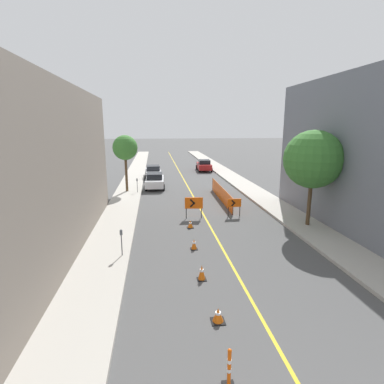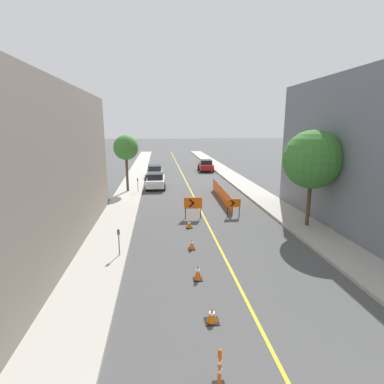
{
  "view_description": "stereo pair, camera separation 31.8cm",
  "coord_description": "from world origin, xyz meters",
  "px_view_note": "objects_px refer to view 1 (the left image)",
  "views": [
    {
      "loc": [
        -3.42,
        0.11,
        6.32
      ],
      "look_at": [
        -0.44,
        23.8,
        1.0
      ],
      "focal_mm": 28.0,
      "sensor_mm": 36.0,
      "label": 1
    },
    {
      "loc": [
        -3.1,
        0.08,
        6.32
      ],
      "look_at": [
        -0.44,
        23.8,
        1.0
      ],
      "focal_mm": 28.0,
      "sensor_mm": 36.0,
      "label": 2
    }
  ],
  "objects_px": {
    "parked_car_curb_mid": "(153,172)",
    "arrow_barricade_primary": "(194,204)",
    "street_tree_right_near": "(313,159)",
    "delineator_post_front": "(229,371)",
    "parking_meter_far_curb": "(121,237)",
    "parked_car_curb_near": "(155,181)",
    "traffic_cone_third": "(218,315)",
    "parked_car_curb_far": "(204,165)",
    "traffic_cone_farthest": "(190,224)",
    "traffic_cone_fifth": "(194,244)",
    "arrow_barricade_secondary": "(234,204)",
    "traffic_cone_fourth": "(202,272)",
    "parking_meter_near_curb": "(137,182)",
    "street_tree_left_near": "(125,148)"
  },
  "relations": [
    {
      "from": "street_tree_left_near",
      "to": "street_tree_right_near",
      "type": "bearing_deg",
      "value": -43.43
    },
    {
      "from": "traffic_cone_farthest",
      "to": "traffic_cone_fourth",
      "type": "bearing_deg",
      "value": -92.67
    },
    {
      "from": "traffic_cone_third",
      "to": "street_tree_right_near",
      "type": "height_order",
      "value": "street_tree_right_near"
    },
    {
      "from": "arrow_barricade_primary",
      "to": "parked_car_curb_far",
      "type": "xyz_separation_m",
      "value": [
        4.36,
        21.95,
        -0.25
      ]
    },
    {
      "from": "arrow_barricade_primary",
      "to": "delineator_post_front",
      "type": "bearing_deg",
      "value": -88.28
    },
    {
      "from": "traffic_cone_fourth",
      "to": "traffic_cone_farthest",
      "type": "distance_m",
      "value": 6.53
    },
    {
      "from": "arrow_barricade_primary",
      "to": "parked_car_curb_mid",
      "type": "xyz_separation_m",
      "value": [
        -2.81,
        16.65,
        -0.25
      ]
    },
    {
      "from": "traffic_cone_fifth",
      "to": "parking_meter_far_curb",
      "type": "relative_size",
      "value": 0.42
    },
    {
      "from": "street_tree_right_near",
      "to": "parked_car_curb_mid",
      "type": "bearing_deg",
      "value": 116.65
    },
    {
      "from": "traffic_cone_fifth",
      "to": "arrow_barricade_secondary",
      "type": "xyz_separation_m",
      "value": [
        3.57,
        5.35,
        0.65
      ]
    },
    {
      "from": "traffic_cone_fifth",
      "to": "street_tree_right_near",
      "type": "relative_size",
      "value": 0.09
    },
    {
      "from": "delineator_post_front",
      "to": "parked_car_curb_mid",
      "type": "bearing_deg",
      "value": 93.53
    },
    {
      "from": "arrow_barricade_primary",
      "to": "traffic_cone_fifth",
      "type": "bearing_deg",
      "value": -91.75
    },
    {
      "from": "traffic_cone_third",
      "to": "parking_meter_near_curb",
      "type": "height_order",
      "value": "parking_meter_near_curb"
    },
    {
      "from": "traffic_cone_third",
      "to": "parked_car_curb_near",
      "type": "distance_m",
      "value": 22.01
    },
    {
      "from": "arrow_barricade_primary",
      "to": "parking_meter_far_curb",
      "type": "height_order",
      "value": "arrow_barricade_primary"
    },
    {
      "from": "parked_car_curb_far",
      "to": "street_tree_right_near",
      "type": "relative_size",
      "value": 0.74
    },
    {
      "from": "arrow_barricade_primary",
      "to": "street_tree_right_near",
      "type": "bearing_deg",
      "value": -15.98
    },
    {
      "from": "traffic_cone_third",
      "to": "traffic_cone_farthest",
      "type": "xyz_separation_m",
      "value": [
        0.2,
        9.31,
        -0.0
      ]
    },
    {
      "from": "parking_meter_near_curb",
      "to": "street_tree_left_near",
      "type": "height_order",
      "value": "street_tree_left_near"
    },
    {
      "from": "parked_car_curb_mid",
      "to": "street_tree_right_near",
      "type": "distance_m",
      "value": 21.97
    },
    {
      "from": "traffic_cone_third",
      "to": "arrow_barricade_primary",
      "type": "relative_size",
      "value": 0.33
    },
    {
      "from": "delineator_post_front",
      "to": "parked_car_curb_near",
      "type": "height_order",
      "value": "parked_car_curb_near"
    },
    {
      "from": "parked_car_curb_near",
      "to": "parking_meter_far_curb",
      "type": "xyz_separation_m",
      "value": [
        -1.65,
        -16.63,
        0.31
      ]
    },
    {
      "from": "traffic_cone_fourth",
      "to": "arrow_barricade_primary",
      "type": "bearing_deg",
      "value": 84.76
    },
    {
      "from": "parked_car_curb_mid",
      "to": "arrow_barricade_primary",
      "type": "bearing_deg",
      "value": -82.45
    },
    {
      "from": "parked_car_curb_near",
      "to": "traffic_cone_third",
      "type": "bearing_deg",
      "value": -83.08
    },
    {
      "from": "parking_meter_near_curb",
      "to": "street_tree_left_near",
      "type": "bearing_deg",
      "value": 149.06
    },
    {
      "from": "traffic_cone_fourth",
      "to": "parking_meter_near_curb",
      "type": "xyz_separation_m",
      "value": [
        -3.51,
        16.68,
        0.79
      ]
    },
    {
      "from": "arrow_barricade_primary",
      "to": "parking_meter_near_curb",
      "type": "distance_m",
      "value": 9.27
    },
    {
      "from": "arrow_barricade_secondary",
      "to": "parked_car_curb_far",
      "type": "relative_size",
      "value": 0.29
    },
    {
      "from": "parked_car_curb_far",
      "to": "street_tree_left_near",
      "type": "bearing_deg",
      "value": -123.1
    },
    {
      "from": "traffic_cone_third",
      "to": "parked_car_curb_near",
      "type": "height_order",
      "value": "parked_car_curb_near"
    },
    {
      "from": "traffic_cone_fourth",
      "to": "street_tree_right_near",
      "type": "xyz_separation_m",
      "value": [
        7.69,
        5.72,
        3.98
      ]
    },
    {
      "from": "traffic_cone_third",
      "to": "traffic_cone_fifth",
      "type": "distance_m",
      "value": 5.96
    },
    {
      "from": "traffic_cone_third",
      "to": "parked_car_curb_mid",
      "type": "bearing_deg",
      "value": 94.38
    },
    {
      "from": "delineator_post_front",
      "to": "street_tree_right_near",
      "type": "distance_m",
      "value": 14.05
    },
    {
      "from": "arrow_barricade_primary",
      "to": "arrow_barricade_secondary",
      "type": "xyz_separation_m",
      "value": [
        2.88,
        0.07,
        -0.12
      ]
    },
    {
      "from": "traffic_cone_fifth",
      "to": "parked_car_curb_mid",
      "type": "distance_m",
      "value": 22.04
    },
    {
      "from": "parking_meter_far_curb",
      "to": "street_tree_right_near",
      "type": "xyz_separation_m",
      "value": [
        11.2,
        3.23,
        3.2
      ]
    },
    {
      "from": "delineator_post_front",
      "to": "parking_meter_far_curb",
      "type": "relative_size",
      "value": 0.81
    },
    {
      "from": "arrow_barricade_primary",
      "to": "arrow_barricade_secondary",
      "type": "height_order",
      "value": "arrow_barricade_primary"
    },
    {
      "from": "parked_car_curb_far",
      "to": "parking_meter_far_curb",
      "type": "bearing_deg",
      "value": -103.98
    },
    {
      "from": "arrow_barricade_primary",
      "to": "parked_car_curb_near",
      "type": "bearing_deg",
      "value": 109.48
    },
    {
      "from": "traffic_cone_fifth",
      "to": "street_tree_right_near",
      "type": "xyz_separation_m",
      "value": [
        7.6,
        2.55,
        4.03
      ]
    },
    {
      "from": "traffic_cone_third",
      "to": "parked_car_curb_near",
      "type": "bearing_deg",
      "value": 95.11
    },
    {
      "from": "street_tree_right_near",
      "to": "delineator_post_front",
      "type": "bearing_deg",
      "value": -125.52
    },
    {
      "from": "traffic_cone_fifth",
      "to": "traffic_cone_third",
      "type": "bearing_deg",
      "value": -89.93
    },
    {
      "from": "delineator_post_front",
      "to": "traffic_cone_fifth",
      "type": "bearing_deg",
      "value": 88.29
    },
    {
      "from": "traffic_cone_third",
      "to": "traffic_cone_fourth",
      "type": "height_order",
      "value": "traffic_cone_fourth"
    }
  ]
}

